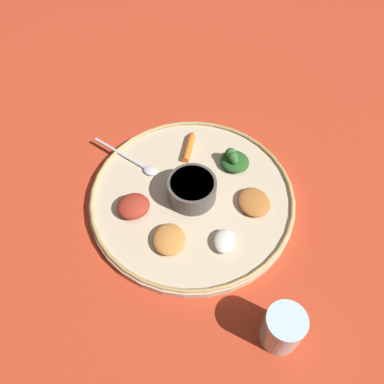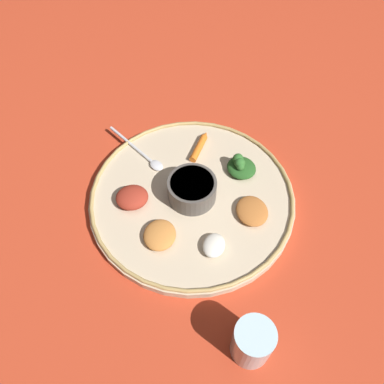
% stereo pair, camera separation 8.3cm
% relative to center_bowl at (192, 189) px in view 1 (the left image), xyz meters
% --- Properties ---
extents(ground_plane, '(2.40, 2.40, 0.00)m').
position_rel_center_bowl_xyz_m(ground_plane, '(0.00, 0.00, -0.04)').
color(ground_plane, '#B7381E').
extents(platter, '(0.43, 0.43, 0.02)m').
position_rel_center_bowl_xyz_m(platter, '(0.00, 0.00, -0.03)').
color(platter, '#C6B293').
rests_on(platter, ground_plane).
extents(platter_rim, '(0.42, 0.42, 0.01)m').
position_rel_center_bowl_xyz_m(platter_rim, '(0.00, 0.00, -0.02)').
color(platter_rim, tan).
rests_on(platter_rim, platter).
extents(center_bowl, '(0.10, 0.10, 0.05)m').
position_rel_center_bowl_xyz_m(center_bowl, '(0.00, 0.00, 0.00)').
color(center_bowl, '#4C4742').
rests_on(center_bowl, platter).
extents(spoon, '(0.12, 0.15, 0.01)m').
position_rel_center_bowl_xyz_m(spoon, '(0.09, -0.12, -0.02)').
color(spoon, silver).
rests_on(spoon, platter).
extents(greens_pile, '(0.09, 0.09, 0.04)m').
position_rel_center_bowl_xyz_m(greens_pile, '(-0.11, -0.05, -0.01)').
color(greens_pile, '#23511E').
rests_on(greens_pile, platter).
extents(carrot_near_spoon, '(0.06, 0.08, 0.02)m').
position_rel_center_bowl_xyz_m(carrot_near_spoon, '(-0.04, -0.13, -0.02)').
color(carrot_near_spoon, orange).
rests_on(carrot_near_spoon, platter).
extents(mound_rice_white, '(0.06, 0.07, 0.02)m').
position_rel_center_bowl_xyz_m(mound_rice_white, '(-0.02, 0.12, -0.02)').
color(mound_rice_white, silver).
rests_on(mound_rice_white, platter).
extents(mound_beet, '(0.07, 0.06, 0.03)m').
position_rel_center_bowl_xyz_m(mound_beet, '(0.12, -0.01, -0.01)').
color(mound_beet, maroon).
rests_on(mound_beet, platter).
extents(mound_squash, '(0.08, 0.08, 0.02)m').
position_rel_center_bowl_xyz_m(mound_squash, '(0.08, 0.09, -0.02)').
color(mound_squash, '#C67A38').
rests_on(mound_squash, platter).
extents(mound_chickpea, '(0.07, 0.08, 0.02)m').
position_rel_center_bowl_xyz_m(mound_chickpea, '(-0.11, 0.06, -0.02)').
color(mound_chickpea, '#B2662D').
rests_on(mound_chickpea, platter).
extents(drinking_glass, '(0.07, 0.07, 0.09)m').
position_rel_center_bowl_xyz_m(drinking_glass, '(-0.05, 0.31, -0.01)').
color(drinking_glass, silver).
rests_on(drinking_glass, ground_plane).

